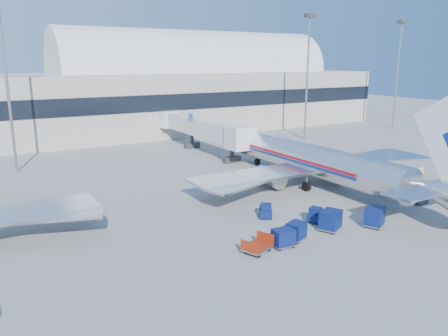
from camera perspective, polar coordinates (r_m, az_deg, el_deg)
ground at (r=43.62m, az=6.35°, el=-5.57°), size 260.00×260.00×0.00m
terminal at (r=89.70m, az=-23.51°, el=8.27°), size 170.00×28.15×21.00m
airliner_main at (r=52.36m, az=12.25°, el=0.81°), size 32.00×37.26×12.07m
jetbridge_near at (r=72.18m, az=-3.47°, el=5.42°), size 4.40×27.50×6.25m
mast_west at (r=62.94m, az=-26.81°, el=12.71°), size 2.00×1.20×22.60m
mast_east at (r=83.42m, az=10.91°, el=13.82°), size 2.00×1.20×22.60m
mast_far_east at (r=101.65m, az=21.85°, el=13.06°), size 2.00×1.20×22.60m
barrier_near at (r=56.99m, az=19.77°, el=-1.21°), size 3.00×0.55×0.90m
barrier_mid at (r=59.52m, az=21.81°, el=-0.77°), size 3.00×0.55×0.90m
barrier_far at (r=62.12m, az=23.69°, el=-0.37°), size 3.00×0.55×0.90m
tug_lead at (r=41.30m, az=12.03°, el=-5.95°), size 2.50×1.96×1.46m
tug_right at (r=50.73m, az=21.40°, el=-2.86°), size 2.40×2.55×1.53m
tug_left at (r=41.67m, az=5.46°, el=-5.53°), size 2.13×2.44×1.44m
cart_train_a at (r=39.36m, az=13.74°, el=-6.60°), size 2.49×2.26×1.78m
cart_train_b at (r=36.79m, az=9.41°, el=-8.10°), size 2.08×1.86×1.50m
cart_train_c at (r=35.30m, az=7.74°, el=-9.01°), size 1.79×1.42×1.49m
cart_solo_near at (r=41.34m, az=19.07°, el=-6.03°), size 2.42×2.21×1.73m
cart_solo_far at (r=49.85m, az=24.00°, el=-3.09°), size 2.10×1.65×1.77m
cart_open_red at (r=34.34m, az=4.38°, el=-10.23°), size 2.76×2.38×0.62m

